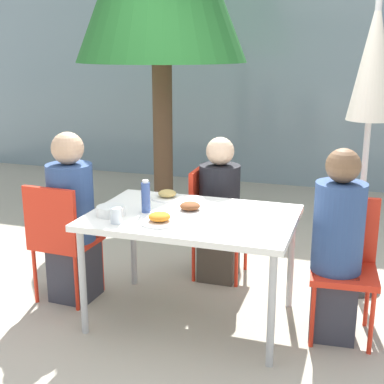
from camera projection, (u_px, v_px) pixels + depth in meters
The scene contains 16 objects.
ground_plane at pixel (192, 318), 3.61m from camera, with size 24.00×24.00×0.00m, color #B2A893.
building_facade at pixel (288, 69), 6.79m from camera, with size 10.00×0.20×3.00m.
dining_table at pixel (192, 223), 3.43m from camera, with size 1.31×0.89×0.74m.
chair_left at pixel (60, 234), 3.73m from camera, with size 0.42×0.42×0.87m.
person_left at pixel (72, 221), 3.76m from camera, with size 0.32×0.32×1.22m.
chair_right at pixel (344, 256), 3.33m from camera, with size 0.43×0.43×0.87m.
person_right at pixel (337, 250), 3.25m from camera, with size 0.31×0.31×1.21m.
chair_far at pixel (211, 214), 4.18m from camera, with size 0.40×0.40×0.87m.
person_far at pixel (219, 213), 4.10m from camera, with size 0.31×0.31×1.13m.
closed_umbrella at pixel (372, 79), 3.65m from camera, with size 0.36×0.36×2.12m.
plate_0 at pixel (190, 208), 3.46m from camera, with size 0.24×0.24×0.07m.
plate_1 at pixel (167, 196), 3.76m from camera, with size 0.23×0.23×0.06m.
plate_2 at pixel (159, 219), 3.24m from camera, with size 0.24×0.24×0.07m.
bottle at pixel (146, 197), 3.44m from camera, with size 0.06×0.06×0.21m.
drinking_cup at pixel (116, 216), 3.24m from camera, with size 0.07×0.07×0.10m.
salad_bowl at pixel (111, 211), 3.39m from camera, with size 0.18×0.18×0.06m.
Camera 1 is at (1.01, -3.09, 1.77)m, focal length 50.00 mm.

